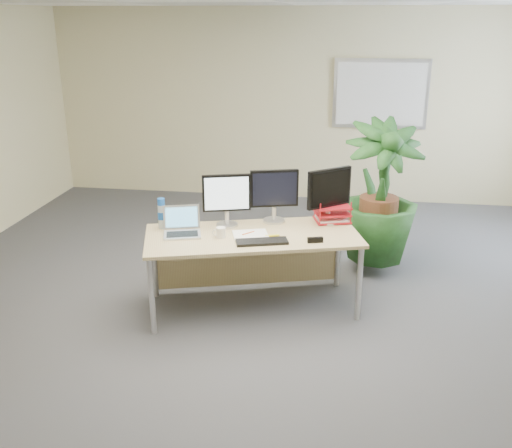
# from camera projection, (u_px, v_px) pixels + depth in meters

# --- Properties ---
(floor) EXTENTS (8.00, 8.00, 0.00)m
(floor) POSITION_uv_depth(u_px,v_px,m) (251.00, 334.00, 4.89)
(floor) COLOR #47484C
(floor) RESTS_ON ground
(back_wall) EXTENTS (7.00, 0.04, 2.70)m
(back_wall) POSITION_uv_depth(u_px,v_px,m) (294.00, 106.00, 8.15)
(back_wall) COLOR beige
(back_wall) RESTS_ON floor
(whiteboard) EXTENTS (1.30, 0.04, 0.95)m
(whiteboard) POSITION_uv_depth(u_px,v_px,m) (381.00, 94.00, 7.88)
(whiteboard) COLOR silver
(whiteboard) RESTS_ON back_wall
(desk) EXTENTS (2.05, 1.29, 0.73)m
(desk) POSITION_uv_depth(u_px,v_px,m) (251.00, 246.00, 5.24)
(desk) COLOR tan
(desk) RESTS_ON floor
(floor_plant) EXTENTS (1.05, 1.05, 1.50)m
(floor_plant) POSITION_uv_depth(u_px,v_px,m) (379.00, 204.00, 5.86)
(floor_plant) COLOR #193C15
(floor_plant) RESTS_ON floor
(monitor_left) EXTENTS (0.43, 0.20, 0.49)m
(monitor_left) POSITION_uv_depth(u_px,v_px,m) (227.00, 197.00, 5.20)
(monitor_left) COLOR silver
(monitor_left) RESTS_ON desk
(monitor_right) EXTENTS (0.45, 0.21, 0.50)m
(monitor_right) POSITION_uv_depth(u_px,v_px,m) (274.00, 192.00, 5.31)
(monitor_right) COLOR silver
(monitor_right) RESTS_ON desk
(monitor_dark) EXTENTS (0.39, 0.32, 0.52)m
(monitor_dark) POSITION_uv_depth(u_px,v_px,m) (329.00, 192.00, 5.29)
(monitor_dark) COLOR silver
(monitor_dark) RESTS_ON desk
(laptop) EXTENTS (0.39, 0.36, 0.23)m
(laptop) POSITION_uv_depth(u_px,v_px,m) (182.00, 227.00, 5.10)
(laptop) COLOR silver
(laptop) RESTS_ON desk
(keyboard) EXTENTS (0.47, 0.27, 0.02)m
(keyboard) POSITION_uv_depth(u_px,v_px,m) (262.00, 242.00, 4.89)
(keyboard) COLOR black
(keyboard) RESTS_ON desk
(coffee_mug) EXTENTS (0.12, 0.08, 0.09)m
(coffee_mug) POSITION_uv_depth(u_px,v_px,m) (220.00, 232.00, 5.01)
(coffee_mug) COLOR white
(coffee_mug) RESTS_ON desk
(spiral_notebook) EXTENTS (0.36, 0.31, 0.01)m
(spiral_notebook) POSITION_uv_depth(u_px,v_px,m) (250.00, 234.00, 5.07)
(spiral_notebook) COLOR white
(spiral_notebook) RESTS_ON desk
(orange_pen) EXTENTS (0.10, 0.10, 0.01)m
(orange_pen) POSITION_uv_depth(u_px,v_px,m) (248.00, 233.00, 5.08)
(orange_pen) COLOR #DE5718
(orange_pen) RESTS_ON spiral_notebook
(yellow_highlighter) EXTENTS (0.13, 0.06, 0.02)m
(yellow_highlighter) POSITION_uv_depth(u_px,v_px,m) (272.00, 236.00, 5.04)
(yellow_highlighter) COLOR yellow
(yellow_highlighter) RESTS_ON desk
(water_bottle) EXTENTS (0.07, 0.07, 0.29)m
(water_bottle) POSITION_uv_depth(u_px,v_px,m) (162.00, 214.00, 5.20)
(water_bottle) COLOR silver
(water_bottle) RESTS_ON desk
(letter_tray) EXTENTS (0.38, 0.32, 0.15)m
(letter_tray) POSITION_uv_depth(u_px,v_px,m) (332.00, 215.00, 5.39)
(letter_tray) COLOR #B51620
(letter_tray) RESTS_ON desk
(stapler) EXTENTS (0.14, 0.07, 0.05)m
(stapler) POSITION_uv_depth(u_px,v_px,m) (315.00, 240.00, 4.90)
(stapler) COLOR black
(stapler) RESTS_ON desk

